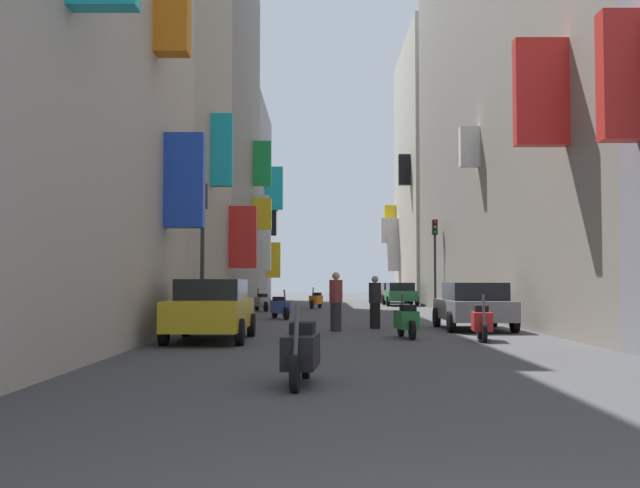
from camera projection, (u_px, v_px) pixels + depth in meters
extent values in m
plane|color=#424244|center=(343.00, 316.00, 32.62)|extent=(140.00, 140.00, 0.00)
cube|color=orange|center=(170.00, 16.00, 18.59)|extent=(0.81, 0.62, 1.85)
cube|color=blue|center=(183.00, 181.00, 19.73)|extent=(1.00, 0.45, 2.41)
cube|color=#9E9384|center=(136.00, 70.00, 29.54)|extent=(6.00, 10.39, 18.97)
cube|color=red|center=(241.00, 237.00, 33.73)|extent=(1.20, 0.55, 2.69)
cube|color=#19B2BF|center=(220.00, 150.00, 28.11)|extent=(0.78, 0.44, 2.63)
cube|color=slate|center=(192.00, 128.00, 42.71)|extent=(6.00, 15.94, 19.80)
cube|color=yellow|center=(260.00, 214.00, 45.26)|extent=(1.12, 0.37, 1.82)
cube|color=white|center=(260.00, 208.00, 47.06)|extent=(0.84, 0.51, 1.56)
cube|color=green|center=(260.00, 163.00, 46.02)|extent=(1.04, 0.46, 2.66)
cube|color=gray|center=(223.00, 204.00, 56.72)|extent=(6.00, 12.40, 14.20)
cube|color=white|center=(264.00, 248.00, 52.46)|extent=(0.62, 0.60, 3.09)
cube|color=yellow|center=(272.00, 260.00, 57.16)|extent=(1.03, 0.40, 2.60)
cube|color=black|center=(270.00, 222.00, 57.95)|extent=(0.68, 0.65, 2.09)
cube|color=#19B2BF|center=(272.00, 188.00, 55.46)|extent=(1.29, 0.38, 3.07)
cube|color=black|center=(271.00, 192.00, 59.53)|extent=(0.72, 0.60, 2.93)
cube|color=red|center=(618.00, 76.00, 14.65)|extent=(0.78, 0.46, 2.46)
cube|color=gray|center=(540.00, 77.00, 31.61)|extent=(6.00, 31.21, 19.55)
cube|color=red|center=(539.00, 93.00, 18.99)|extent=(1.30, 0.38, 2.63)
cube|color=white|center=(467.00, 147.00, 29.55)|extent=(0.74, 0.45, 1.53)
cube|color=#BCB29E|center=(443.00, 172.00, 56.04)|extent=(6.00, 14.07, 18.68)
cube|color=white|center=(388.00, 231.00, 60.21)|extent=(1.33, 0.58, 1.93)
cube|color=black|center=(403.00, 170.00, 52.02)|extent=(0.79, 0.46, 2.06)
cube|color=yellow|center=(388.00, 219.00, 61.85)|extent=(0.92, 0.61, 2.19)
cube|color=white|center=(391.00, 253.00, 59.83)|extent=(0.86, 0.48, 2.77)
cube|color=gold|center=(209.00, 314.00, 18.75)|extent=(1.70, 4.39, 0.69)
cube|color=black|center=(211.00, 289.00, 18.99)|extent=(1.49, 2.46, 0.49)
cylinder|color=black|center=(238.00, 332.00, 17.28)|extent=(0.18, 0.60, 0.60)
cylinder|color=black|center=(162.00, 332.00, 17.28)|extent=(0.18, 0.60, 0.60)
cylinder|color=black|center=(249.00, 325.00, 20.18)|extent=(0.18, 0.60, 0.60)
cylinder|color=black|center=(184.00, 325.00, 20.17)|extent=(0.18, 0.60, 0.60)
cube|color=#236638|center=(398.00, 296.00, 46.75)|extent=(1.68, 4.39, 0.59)
cube|color=black|center=(398.00, 287.00, 46.56)|extent=(1.48, 2.46, 0.48)
cylinder|color=black|center=(382.00, 300.00, 48.18)|extent=(0.18, 0.60, 0.60)
cylinder|color=black|center=(409.00, 300.00, 48.19)|extent=(0.18, 0.60, 0.60)
cylinder|color=black|center=(386.00, 301.00, 45.29)|extent=(0.18, 0.60, 0.60)
cylinder|color=black|center=(415.00, 301.00, 45.29)|extent=(0.18, 0.60, 0.60)
cube|color=slate|center=(471.00, 310.00, 23.14)|extent=(1.78, 4.15, 0.58)
cube|color=black|center=(473.00, 291.00, 22.96)|extent=(1.57, 2.32, 0.52)
cylinder|color=black|center=(435.00, 317.00, 24.49)|extent=(0.18, 0.60, 0.60)
cylinder|color=black|center=(491.00, 317.00, 24.49)|extent=(0.18, 0.60, 0.60)
cylinder|color=black|center=(449.00, 322.00, 21.76)|extent=(0.18, 0.60, 0.60)
cylinder|color=black|center=(513.00, 322.00, 21.76)|extent=(0.18, 0.60, 0.60)
cube|color=#B21E1E|center=(392.00, 294.00, 52.74)|extent=(1.80, 4.12, 0.55)
cube|color=black|center=(393.00, 287.00, 52.56)|extent=(1.58, 2.31, 0.50)
cylinder|color=black|center=(378.00, 298.00, 54.08)|extent=(0.18, 0.60, 0.60)
cylinder|color=black|center=(403.00, 298.00, 54.09)|extent=(0.18, 0.60, 0.60)
cylinder|color=black|center=(381.00, 299.00, 51.37)|extent=(0.18, 0.60, 0.60)
cylinder|color=black|center=(408.00, 299.00, 51.37)|extent=(0.18, 0.60, 0.60)
cube|color=orange|center=(314.00, 300.00, 41.46)|extent=(0.76, 1.22, 0.45)
cube|color=black|center=(315.00, 294.00, 41.68)|extent=(0.47, 0.63, 0.16)
cylinder|color=#4C4C51|center=(311.00, 294.00, 40.93)|extent=(0.14, 0.28, 0.68)
cylinder|color=black|center=(310.00, 304.00, 40.77)|extent=(0.24, 0.49, 0.48)
cylinder|color=black|center=(318.00, 304.00, 42.13)|extent=(0.24, 0.49, 0.48)
cube|color=#2D4CAD|center=(278.00, 307.00, 29.57)|extent=(0.82, 1.22, 0.45)
cube|color=black|center=(277.00, 299.00, 29.78)|extent=(0.50, 0.64, 0.16)
cylinder|color=#4C4C51|center=(283.00, 299.00, 29.06)|extent=(0.15, 0.28, 0.68)
cylinder|color=black|center=(284.00, 314.00, 28.90)|extent=(0.27, 0.48, 0.48)
cylinder|color=black|center=(273.00, 312.00, 30.22)|extent=(0.27, 0.48, 0.48)
cube|color=red|center=(480.00, 321.00, 18.73)|extent=(0.56, 1.10, 0.45)
cube|color=black|center=(479.00, 308.00, 18.94)|extent=(0.38, 0.59, 0.16)
cylinder|color=#4C4C51|center=(482.00, 309.00, 18.22)|extent=(0.09, 0.28, 0.68)
cylinder|color=black|center=(482.00, 332.00, 18.06)|extent=(0.16, 0.49, 0.48)
cylinder|color=black|center=(478.00, 329.00, 19.37)|extent=(0.16, 0.49, 0.48)
cube|color=#287F3D|center=(404.00, 320.00, 19.58)|extent=(0.55, 1.13, 0.45)
cube|color=black|center=(406.00, 308.00, 19.39)|extent=(0.37, 0.59, 0.16)
cylinder|color=#4C4C51|center=(400.00, 306.00, 20.14)|extent=(0.09, 0.28, 0.68)
cylinder|color=black|center=(399.00, 327.00, 20.25)|extent=(0.15, 0.49, 0.48)
cylinder|color=black|center=(410.00, 330.00, 18.89)|extent=(0.15, 0.49, 0.48)
cube|color=black|center=(299.00, 351.00, 10.68)|extent=(0.53, 1.21, 0.45)
cube|color=black|center=(301.00, 328.00, 10.91)|extent=(0.36, 0.58, 0.16)
cylinder|color=#4C4C51|center=(294.00, 330.00, 10.10)|extent=(0.08, 0.28, 0.68)
cylinder|color=black|center=(293.00, 374.00, 9.93)|extent=(0.14, 0.49, 0.48)
cylinder|color=black|center=(304.00, 362.00, 11.40)|extent=(0.14, 0.49, 0.48)
cube|color=#ADADB2|center=(259.00, 302.00, 37.73)|extent=(0.84, 1.27, 0.45)
cube|color=black|center=(261.00, 295.00, 37.54)|extent=(0.50, 0.64, 0.16)
cylinder|color=#4C4C51|center=(256.00, 295.00, 38.30)|extent=(0.16, 0.28, 0.68)
cylinder|color=black|center=(255.00, 306.00, 38.41)|extent=(0.27, 0.48, 0.48)
cylinder|color=black|center=(264.00, 307.00, 37.03)|extent=(0.27, 0.48, 0.48)
cylinder|color=black|center=(373.00, 316.00, 23.56)|extent=(0.42, 0.42, 0.78)
cylinder|color=black|center=(373.00, 293.00, 23.59)|extent=(0.50, 0.50, 0.62)
sphere|color=tan|center=(373.00, 279.00, 23.61)|extent=(0.21, 0.21, 0.21)
cylinder|color=#2D2D2D|center=(334.00, 317.00, 22.34)|extent=(0.44, 0.44, 0.82)
cylinder|color=maroon|center=(334.00, 291.00, 22.38)|extent=(0.53, 0.53, 0.65)
sphere|color=tan|center=(334.00, 276.00, 22.40)|extent=(0.22, 0.22, 0.22)
cylinder|color=#2D2D2D|center=(433.00, 273.00, 38.30)|extent=(0.12, 0.12, 3.75)
cube|color=black|center=(433.00, 227.00, 38.41)|extent=(0.26, 0.26, 0.75)
sphere|color=red|center=(433.00, 222.00, 38.28)|extent=(0.14, 0.14, 0.14)
sphere|color=orange|center=(433.00, 227.00, 38.27)|extent=(0.14, 0.14, 0.14)
sphere|color=green|center=(433.00, 232.00, 38.26)|extent=(0.14, 0.14, 0.14)
cylinder|color=#2D2D2D|center=(200.00, 269.00, 23.32)|extent=(0.12, 0.12, 3.62)
cube|color=black|center=(201.00, 196.00, 23.43)|extent=(0.26, 0.26, 0.75)
sphere|color=red|center=(200.00, 188.00, 23.30)|extent=(0.14, 0.14, 0.14)
sphere|color=orange|center=(200.00, 196.00, 23.29)|extent=(0.14, 0.14, 0.14)
sphere|color=green|center=(200.00, 204.00, 23.27)|extent=(0.14, 0.14, 0.14)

